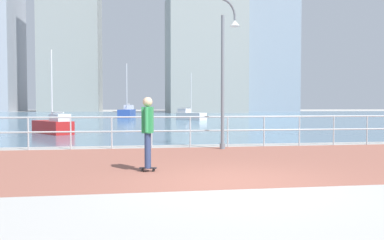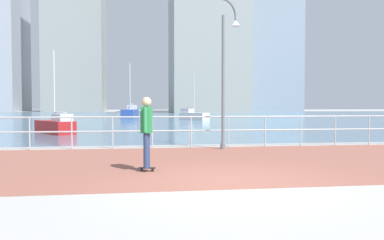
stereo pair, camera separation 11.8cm
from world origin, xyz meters
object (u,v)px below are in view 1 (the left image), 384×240
object	(u,v)px
skateboarder	(148,127)
sailboat_red	(190,115)
lamppost	(226,66)
sailboat_gray	(127,113)
sailboat_blue	(53,126)

from	to	relation	value
skateboarder	sailboat_red	bearing A→B (deg)	80.18
lamppost	sailboat_red	world-z (taller)	lamppost
lamppost	sailboat_gray	size ratio (longest dim) A/B	0.75
lamppost	skateboarder	size ratio (longest dim) A/B	3.06
lamppost	sailboat_blue	bearing A→B (deg)	132.77
sailboat_red	sailboat_gray	size ratio (longest dim) A/B	0.74
lamppost	skateboarder	distance (m)	5.42
lamppost	sailboat_gray	world-z (taller)	sailboat_gray
sailboat_gray	sailboat_blue	xyz separation A→B (m)	(-3.21, -27.50, -0.23)
skateboarder	sailboat_gray	bearing A→B (deg)	92.32
lamppost	skateboarder	bearing A→B (deg)	-124.36
sailboat_gray	sailboat_red	bearing A→B (deg)	-50.42
sailboat_gray	sailboat_blue	world-z (taller)	sailboat_gray
lamppost	skateboarder	world-z (taller)	lamppost
skateboarder	sailboat_red	world-z (taller)	sailboat_red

